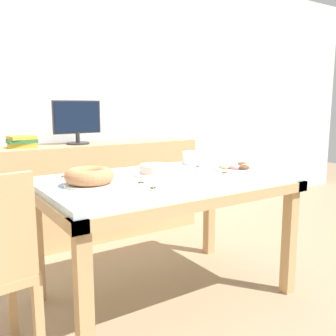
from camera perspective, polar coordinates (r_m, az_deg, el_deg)
ground_plane at (r=2.54m, az=-0.39°, el=-18.81°), size 12.00×12.00×0.00m
wall_back at (r=3.67m, az=-14.32°, el=10.72°), size 8.00×0.10×2.60m
dining_table at (r=2.30m, az=-0.41°, el=-3.71°), size 1.50×0.92×0.78m
sideboard at (r=3.47m, az=-12.09°, el=-3.51°), size 2.10×0.44×0.87m
computer_monitor at (r=3.36m, az=-13.67°, el=6.76°), size 0.42×0.20×0.38m
book_stack at (r=3.24m, az=-21.38°, el=3.76°), size 0.24×0.19×0.10m
cake_chocolate_round at (r=2.32m, az=-1.99°, el=-0.37°), size 0.27×0.27×0.07m
cake_golden_bundt at (r=2.06m, az=-11.89°, el=-1.34°), size 0.27×0.27×0.09m
pastry_platter at (r=2.57m, az=10.15°, el=0.14°), size 0.32×0.32×0.04m
plate_stack at (r=2.76m, az=4.34°, el=1.54°), size 0.21×0.21×0.09m
tealight_near_front at (r=2.28m, az=-15.60°, el=-1.40°), size 0.04×0.04×0.04m
tealight_near_cakes at (r=2.57m, az=4.57°, el=0.14°), size 0.04×0.04×0.04m
tealight_centre at (r=2.34m, az=8.61°, el=-0.85°), size 0.04×0.04×0.04m
tealight_right_edge at (r=2.03m, az=-4.15°, el=-2.38°), size 0.04×0.04×0.04m
tealight_left_edge at (r=1.90m, az=-2.31°, el=-3.22°), size 0.04×0.04×0.04m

